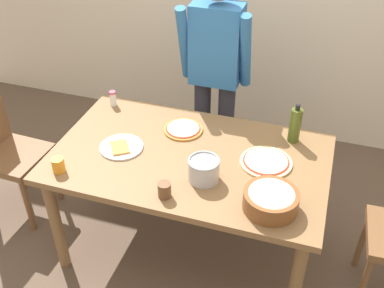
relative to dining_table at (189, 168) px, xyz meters
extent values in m
plane|color=brown|center=(0.00, 0.00, -0.67)|extent=(8.00, 8.00, 0.00)
cube|color=brown|center=(0.00, 0.00, 0.07)|extent=(1.60, 0.96, 0.04)
cylinder|color=brown|center=(-0.72, -0.40, -0.31)|extent=(0.07, 0.07, 0.72)
cylinder|color=brown|center=(0.72, -0.40, -0.31)|extent=(0.07, 0.07, 0.72)
cylinder|color=brown|center=(-0.72, 0.40, -0.31)|extent=(0.07, 0.07, 0.72)
cylinder|color=brown|center=(0.72, 0.40, -0.31)|extent=(0.07, 0.07, 0.72)
cylinder|color=#2D2D38|center=(-0.15, 0.76, -0.24)|extent=(0.12, 0.12, 0.85)
cylinder|color=#2D2D38|center=(0.03, 0.76, -0.24)|extent=(0.12, 0.12, 0.85)
cube|color=#2D6BAD|center=(-0.06, 0.76, 0.46)|extent=(0.34, 0.20, 0.55)
cylinder|color=#2D6BAD|center=(-0.27, 0.71, 0.46)|extent=(0.07, 0.21, 0.55)
cylinder|color=#2D6BAD|center=(0.15, 0.71, 0.46)|extent=(0.07, 0.21, 0.55)
cube|color=brown|center=(-1.25, -0.02, -0.19)|extent=(0.42, 0.42, 0.05)
cylinder|color=brown|center=(-1.09, -0.20, -0.44)|extent=(0.04, 0.04, 0.45)
cylinder|color=brown|center=(-1.07, 0.14, -0.44)|extent=(0.04, 0.04, 0.45)
cylinder|color=brown|center=(-1.41, 0.15, -0.44)|extent=(0.04, 0.04, 0.45)
cylinder|color=brown|center=(1.07, 0.17, -0.44)|extent=(0.04, 0.04, 0.45)
cylinder|color=brown|center=(1.09, -0.17, -0.44)|extent=(0.04, 0.04, 0.45)
cylinder|color=beige|center=(0.44, 0.07, 0.10)|extent=(0.30, 0.30, 0.01)
cylinder|color=#B22D1E|center=(0.44, 0.07, 0.10)|extent=(0.26, 0.26, 0.00)
cylinder|color=beige|center=(0.44, 0.07, 0.11)|extent=(0.25, 0.25, 0.00)
cylinder|color=#C67A33|center=(-0.12, 0.24, 0.10)|extent=(0.25, 0.25, 0.01)
cylinder|color=#B22D1E|center=(-0.12, 0.24, 0.10)|extent=(0.22, 0.22, 0.00)
cylinder|color=beige|center=(-0.12, 0.24, 0.11)|extent=(0.20, 0.20, 0.00)
cylinder|color=white|center=(-0.41, -0.05, 0.10)|extent=(0.26, 0.26, 0.01)
cube|color=#CC8438|center=(-0.41, -0.07, 0.11)|extent=(0.16, 0.17, 0.01)
cylinder|color=brown|center=(0.52, -0.29, 0.14)|extent=(0.28, 0.28, 0.10)
ellipsoid|color=beige|center=(0.52, -0.29, 0.18)|extent=(0.25, 0.25, 0.05)
cylinder|color=#47561E|center=(0.55, 0.34, 0.20)|extent=(0.07, 0.07, 0.22)
cylinder|color=black|center=(0.55, 0.34, 0.33)|extent=(0.03, 0.03, 0.04)
cylinder|color=#B7B7BC|center=(0.14, -0.17, 0.15)|extent=(0.17, 0.17, 0.12)
torus|color=#A5A5AD|center=(0.14, -0.17, 0.21)|extent=(0.17, 0.17, 0.01)
cylinder|color=orange|center=(-0.65, -0.36, 0.13)|extent=(0.07, 0.07, 0.08)
cylinder|color=brown|center=(-0.01, -0.37, 0.13)|extent=(0.07, 0.07, 0.08)
cylinder|color=white|center=(-0.67, 0.38, 0.14)|extent=(0.04, 0.04, 0.09)
cylinder|color=#D84C66|center=(-0.67, 0.38, 0.19)|extent=(0.04, 0.04, 0.02)
camera|label=1|loc=(0.67, -2.02, 1.73)|focal=43.20mm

